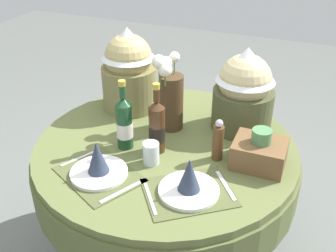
{
  "coord_description": "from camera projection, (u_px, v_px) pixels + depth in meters",
  "views": [
    {
      "loc": [
        0.61,
        -1.47,
        1.77
      ],
      "look_at": [
        0.0,
        0.03,
        0.81
      ],
      "focal_mm": 43.41,
      "sensor_mm": 36.0,
      "label": 1
    }
  ],
  "objects": [
    {
      "name": "place_setting_left",
      "position": [
        98.0,
        166.0,
        1.67
      ],
      "size": [
        0.42,
        0.39,
        0.16
      ],
      "color": "#4E562F",
      "rests_on": "dining_table"
    },
    {
      "name": "wine_bottle_left",
      "position": [
        157.0,
        126.0,
        1.79
      ],
      "size": [
        0.07,
        0.07,
        0.33
      ],
      "color": "#422814",
      "rests_on": "dining_table"
    },
    {
      "name": "wine_bottle_right",
      "position": [
        124.0,
        123.0,
        1.82
      ],
      "size": [
        0.08,
        0.08,
        0.33
      ],
      "color": "#194223",
      "rests_on": "dining_table"
    },
    {
      "name": "tumbler_near_left",
      "position": [
        151.0,
        153.0,
        1.74
      ],
      "size": [
        0.07,
        0.07,
        0.1
      ],
      "primitive_type": "cylinder",
      "color": "silver",
      "rests_on": "dining_table"
    },
    {
      "name": "flower_vase",
      "position": [
        170.0,
        95.0,
        1.93
      ],
      "size": [
        0.15,
        0.2,
        0.4
      ],
      "color": "#47331E",
      "rests_on": "dining_table"
    },
    {
      "name": "pepper_mill",
      "position": [
        218.0,
        141.0,
        1.75
      ],
      "size": [
        0.05,
        0.05,
        0.2
      ],
      "color": "brown",
      "rests_on": "dining_table"
    },
    {
      "name": "gift_tub_back_right",
      "position": [
        244.0,
        87.0,
        1.92
      ],
      "size": [
        0.3,
        0.3,
        0.42
      ],
      "color": "#474C2D",
      "rests_on": "dining_table"
    },
    {
      "name": "woven_basket_side_right",
      "position": [
        259.0,
        152.0,
        1.72
      ],
      "size": [
        0.22,
        0.19,
        0.17
      ],
      "color": "brown",
      "rests_on": "dining_table"
    },
    {
      "name": "place_setting_right",
      "position": [
        189.0,
        183.0,
        1.57
      ],
      "size": [
        0.43,
        0.41,
        0.16
      ],
      "color": "#4E562F",
      "rests_on": "dining_table"
    },
    {
      "name": "dining_table",
      "position": [
        166.0,
        168.0,
        1.97
      ],
      "size": [
        1.25,
        1.25,
        0.73
      ],
      "color": "#5B6638",
      "rests_on": "ground"
    },
    {
      "name": "gift_tub_back_left",
      "position": [
        129.0,
        67.0,
        2.1
      ],
      "size": [
        0.29,
        0.29,
        0.44
      ],
      "color": "olive",
      "rests_on": "dining_table"
    }
  ]
}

